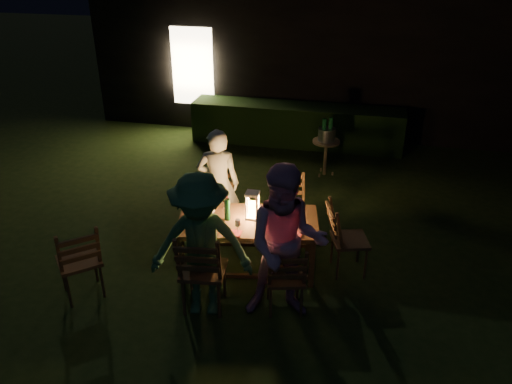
% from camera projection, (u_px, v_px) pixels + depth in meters
% --- Properties ---
extents(garden_envelope, '(40.00, 40.00, 3.20)m').
position_uv_depth(garden_envelope, '(335.00, 44.00, 11.49)').
color(garden_envelope, black).
rests_on(garden_envelope, ground).
extents(dining_table, '(1.81, 1.13, 0.70)m').
position_uv_depth(dining_table, '(248.00, 225.00, 6.07)').
color(dining_table, '#552F1C').
rests_on(dining_table, ground).
extents(chair_near_left, '(0.54, 0.57, 1.08)m').
position_uv_depth(chair_near_left, '(204.00, 283.00, 5.54)').
color(chair_near_left, '#552F1C').
rests_on(chair_near_left, ground).
extents(chair_near_right, '(0.52, 0.54, 0.93)m').
position_uv_depth(chair_near_right, '(285.00, 289.00, 5.53)').
color(chair_near_right, '#552F1C').
rests_on(chair_near_right, ground).
extents(chair_far_left, '(0.50, 0.52, 0.93)m').
position_uv_depth(chair_far_left, '(219.00, 218.00, 6.93)').
color(chair_far_left, '#552F1C').
rests_on(chair_far_left, ground).
extents(chair_far_right, '(0.53, 0.55, 0.92)m').
position_uv_depth(chair_far_right, '(291.00, 219.00, 6.89)').
color(chair_far_right, '#552F1C').
rests_on(chair_far_right, ground).
extents(chair_end, '(0.58, 0.56, 0.99)m').
position_uv_depth(chair_end, '(347.00, 250.00, 6.17)').
color(chair_end, '#552F1C').
rests_on(chair_end, ground).
extents(chair_spare, '(0.66, 0.67, 1.02)m').
position_uv_depth(chair_spare, '(82.00, 273.00, 5.74)').
color(chair_spare, '#552F1C').
rests_on(chair_spare, ground).
extents(person_house_side, '(0.63, 0.47, 1.56)m').
position_uv_depth(person_house_side, '(218.00, 184.00, 6.75)').
color(person_house_side, beige).
rests_on(person_house_side, ground).
extents(person_opp_right, '(0.98, 0.82, 1.79)m').
position_uv_depth(person_opp_right, '(286.00, 245.00, 5.20)').
color(person_opp_right, '#CA8BAD').
rests_on(person_opp_right, ground).
extents(person_opp_left, '(1.19, 0.81, 1.69)m').
position_uv_depth(person_opp_left, '(201.00, 247.00, 5.26)').
color(person_opp_left, '#376E3F').
rests_on(person_opp_left, ground).
extents(lantern, '(0.16, 0.16, 0.35)m').
position_uv_depth(lantern, '(252.00, 207.00, 6.01)').
color(lantern, white).
rests_on(lantern, dining_table).
extents(plate_far_left, '(0.25, 0.25, 0.01)m').
position_uv_depth(plate_far_left, '(205.00, 210.00, 6.25)').
color(plate_far_left, white).
rests_on(plate_far_left, dining_table).
extents(plate_near_left, '(0.25, 0.25, 0.01)m').
position_uv_depth(plate_near_left, '(200.00, 228.00, 5.86)').
color(plate_near_left, white).
rests_on(plate_near_left, dining_table).
extents(plate_far_right, '(0.25, 0.25, 0.01)m').
position_uv_depth(plate_far_right, '(285.00, 211.00, 6.21)').
color(plate_far_right, white).
rests_on(plate_far_right, dining_table).
extents(plate_near_right, '(0.25, 0.25, 0.01)m').
position_uv_depth(plate_near_right, '(285.00, 230.00, 5.82)').
color(plate_near_right, white).
rests_on(plate_near_right, dining_table).
extents(wineglass_a, '(0.06, 0.06, 0.18)m').
position_uv_depth(wineglass_a, '(225.00, 202.00, 6.26)').
color(wineglass_a, '#59070F').
rests_on(wineglass_a, dining_table).
extents(wineglass_b, '(0.06, 0.06, 0.18)m').
position_uv_depth(wineglass_b, '(187.00, 217.00, 5.92)').
color(wineglass_b, '#59070F').
rests_on(wineglass_b, dining_table).
extents(wineglass_c, '(0.06, 0.06, 0.18)m').
position_uv_depth(wineglass_c, '(273.00, 226.00, 5.74)').
color(wineglass_c, '#59070F').
rests_on(wineglass_c, dining_table).
extents(wineglass_d, '(0.06, 0.06, 0.18)m').
position_uv_depth(wineglass_d, '(299.00, 207.00, 6.14)').
color(wineglass_d, '#59070F').
rests_on(wineglass_d, dining_table).
extents(wineglass_e, '(0.06, 0.06, 0.18)m').
position_uv_depth(wineglass_e, '(238.00, 226.00, 5.74)').
color(wineglass_e, silver).
rests_on(wineglass_e, dining_table).
extents(bottle_table, '(0.07, 0.07, 0.28)m').
position_uv_depth(bottle_table, '(227.00, 209.00, 5.98)').
color(bottle_table, '#0F471E').
rests_on(bottle_table, dining_table).
extents(napkin_left, '(0.18, 0.14, 0.01)m').
position_uv_depth(napkin_left, '(233.00, 233.00, 5.76)').
color(napkin_left, red).
rests_on(napkin_left, dining_table).
extents(napkin_right, '(0.18, 0.14, 0.01)m').
position_uv_depth(napkin_right, '(294.00, 234.00, 5.75)').
color(napkin_right, red).
rests_on(napkin_right, dining_table).
extents(phone, '(0.14, 0.07, 0.01)m').
position_uv_depth(phone, '(193.00, 231.00, 5.79)').
color(phone, black).
rests_on(phone, dining_table).
extents(side_table, '(0.48, 0.48, 0.64)m').
position_uv_depth(side_table, '(326.00, 145.00, 8.61)').
color(side_table, '#8C6846').
rests_on(side_table, ground).
extents(ice_bucket, '(0.30, 0.30, 0.22)m').
position_uv_depth(ice_bucket, '(327.00, 135.00, 8.53)').
color(ice_bucket, '#A5A8AD').
rests_on(ice_bucket, side_table).
extents(bottle_bucket_a, '(0.07, 0.07, 0.32)m').
position_uv_depth(bottle_bucket_a, '(324.00, 132.00, 8.48)').
color(bottle_bucket_a, '#0F471E').
rests_on(bottle_bucket_a, side_table).
extents(bottle_bucket_b, '(0.07, 0.07, 0.32)m').
position_uv_depth(bottle_bucket_b, '(330.00, 131.00, 8.53)').
color(bottle_bucket_b, '#0F471E').
rests_on(bottle_bucket_b, side_table).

